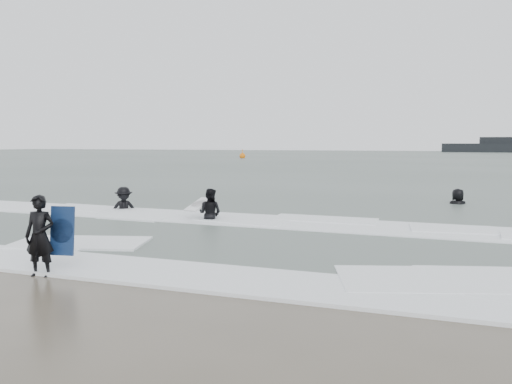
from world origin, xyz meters
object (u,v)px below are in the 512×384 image
(buoy, at_px, (242,156))
(surfer_centre, at_px, (42,276))
(surfer_wading, at_px, (210,222))
(surfer_right_far, at_px, (457,205))
(vessel_horizon, at_px, (501,147))
(surfer_breaker, at_px, (124,211))

(buoy, bearing_deg, surfer_centre, -71.06)
(surfer_wading, distance_m, surfer_right_far, 10.77)
(buoy, xyz_separation_m, vessel_horizon, (46.54, 74.04, 1.13))
(surfer_breaker, distance_m, vessel_horizon, 138.40)
(surfer_wading, relative_size, surfer_right_far, 0.89)
(surfer_centre, bearing_deg, surfer_breaker, 102.40)
(surfer_breaker, relative_size, vessel_horizon, 0.06)
(surfer_right_far, bearing_deg, surfer_breaker, 8.75)
(surfer_right_far, height_order, vessel_horizon, vessel_horizon)
(surfer_breaker, bearing_deg, vessel_horizon, 38.34)
(buoy, distance_m, vessel_horizon, 87.46)
(surfer_centre, xyz_separation_m, surfer_breaker, (-4.01, 8.36, 0.00))
(surfer_wading, distance_m, vessel_horizon, 138.86)
(surfer_wading, distance_m, buoy, 67.52)
(surfer_right_far, height_order, buoy, buoy)
(surfer_centre, distance_m, vessel_horizon, 145.95)
(surfer_right_far, bearing_deg, buoy, -79.32)
(surfer_breaker, height_order, surfer_right_far, surfer_right_far)
(surfer_centre, bearing_deg, vessel_horizon, 67.96)
(buoy, bearing_deg, surfer_wading, -68.95)
(surfer_centre, relative_size, surfer_right_far, 0.87)
(surfer_wading, height_order, surfer_breaker, surfer_breaker)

